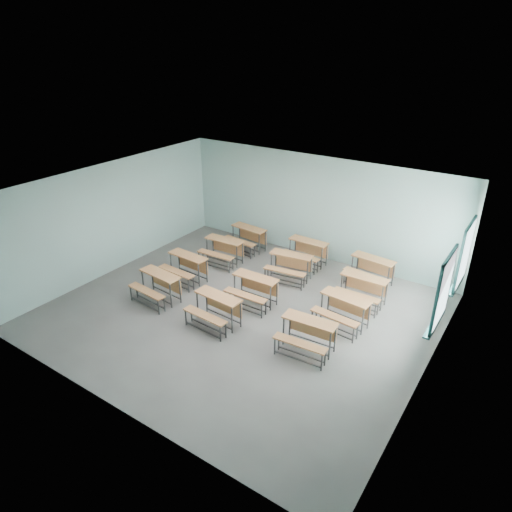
# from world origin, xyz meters

# --- Properties ---
(room) EXTENTS (9.04, 8.04, 3.24)m
(room) POSITION_xyz_m (0.08, 0.03, 1.60)
(room) COLOR slate
(room) RESTS_ON ground
(desk_unit_r0c0) EXTENTS (1.27, 0.91, 0.75)m
(desk_unit_r0c0) POSITION_xyz_m (-2.15, -0.73, 0.51)
(desk_unit_r0c0) COLOR #AE6E3E
(desk_unit_r0c0) RESTS_ON ground
(desk_unit_r0c1) EXTENTS (1.25, 0.88, 0.75)m
(desk_unit_r0c1) POSITION_xyz_m (-0.19, -0.77, 0.51)
(desk_unit_r0c1) COLOR #AE6E3E
(desk_unit_r0c1) RESTS_ON ground
(desk_unit_r0c2) EXTENTS (1.25, 0.88, 0.75)m
(desk_unit_r0c2) POSITION_xyz_m (2.12, -0.48, 0.51)
(desk_unit_r0c2) COLOR #AE6E3E
(desk_unit_r0c2) RESTS_ON ground
(desk_unit_r1c0) EXTENTS (1.25, 0.87, 0.75)m
(desk_unit_r1c0) POSITION_xyz_m (-2.27, 0.50, 0.51)
(desk_unit_r1c0) COLOR #AE6E3E
(desk_unit_r1c0) RESTS_ON ground
(desk_unit_r1c1) EXTENTS (1.22, 0.83, 0.75)m
(desk_unit_r1c1) POSITION_xyz_m (0.03, 0.51, 0.51)
(desk_unit_r1c1) COLOR #AE6E3E
(desk_unit_r1c1) RESTS_ON ground
(desk_unit_r1c2) EXTENTS (1.27, 0.92, 0.75)m
(desk_unit_r1c2) POSITION_xyz_m (2.36, 0.87, 0.51)
(desk_unit_r1c2) COLOR #AE6E3E
(desk_unit_r1c2) RESTS_ON ground
(desk_unit_r2c0) EXTENTS (1.24, 0.86, 0.75)m
(desk_unit_r2c0) POSITION_xyz_m (-2.08, 1.96, 0.51)
(desk_unit_r2c0) COLOR #AE6E3E
(desk_unit_r2c0) RESTS_ON ground
(desk_unit_r2c1) EXTENTS (1.30, 0.96, 0.75)m
(desk_unit_r2c1) POSITION_xyz_m (0.15, 2.19, 0.51)
(desk_unit_r2c1) COLOR #AE6E3E
(desk_unit_r2c1) RESTS_ON ground
(desk_unit_r2c2) EXTENTS (1.20, 0.81, 0.75)m
(desk_unit_r2c2) POSITION_xyz_m (2.36, 2.07, 0.51)
(desk_unit_r2c2) COLOR #AE6E3E
(desk_unit_r2c2) RESTS_ON ground
(desk_unit_r3c0) EXTENTS (1.28, 0.92, 0.75)m
(desk_unit_r3c0) POSITION_xyz_m (-2.01, 3.16, 0.51)
(desk_unit_r3c0) COLOR #AE6E3E
(desk_unit_r3c0) RESTS_ON ground
(desk_unit_r3c1) EXTENTS (1.23, 0.84, 0.75)m
(desk_unit_r3c1) POSITION_xyz_m (0.09, 3.29, 0.51)
(desk_unit_r3c1) COLOR #AE6E3E
(desk_unit_r3c1) RESTS_ON ground
(desk_unit_r3c2) EXTENTS (1.28, 0.93, 0.75)m
(desk_unit_r3c2) POSITION_xyz_m (2.15, 3.22, 0.51)
(desk_unit_r3c2) COLOR #AE6E3E
(desk_unit_r3c2) RESTS_ON ground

